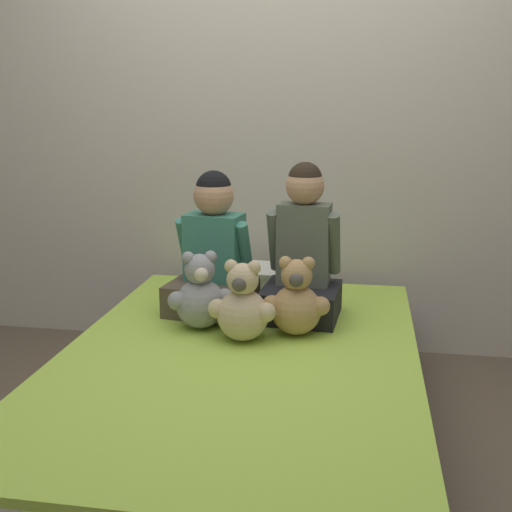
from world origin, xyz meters
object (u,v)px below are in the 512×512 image
at_px(child_on_left, 213,254).
at_px(teddy_bear_held_by_left_child, 200,296).
at_px(teddy_bear_held_by_right_child, 296,302).
at_px(child_on_right, 303,256).
at_px(bed, 239,401).
at_px(teddy_bear_between_children, 243,307).
at_px(pillow_at_headboard, 271,279).

relative_size(child_on_left, teddy_bear_held_by_left_child, 1.92).
height_order(teddy_bear_held_by_left_child, teddy_bear_held_by_right_child, teddy_bear_held_by_left_child).
distance_m(child_on_left, teddy_bear_held_by_left_child, 0.25).
relative_size(child_on_right, teddy_bear_held_by_left_child, 2.06).
distance_m(bed, teddy_bear_held_by_left_child, 0.46).
relative_size(bed, child_on_left, 3.17).
bearing_deg(child_on_left, teddy_bear_held_by_right_child, -21.51).
relative_size(bed, child_on_right, 2.97).
xyz_separation_m(child_on_left, teddy_bear_between_children, (0.20, -0.33, -0.12)).
height_order(child_on_right, teddy_bear_held_by_right_child, child_on_right).
bearing_deg(teddy_bear_held_by_left_child, teddy_bear_held_by_right_child, -22.43).
distance_m(child_on_left, teddy_bear_between_children, 0.40).
height_order(bed, teddy_bear_held_by_right_child, teddy_bear_held_by_right_child).
bearing_deg(child_on_left, teddy_bear_between_children, -50.67).
bearing_deg(bed, pillow_at_headboard, 90.00).
bearing_deg(teddy_bear_between_children, teddy_bear_held_by_right_child, 29.74).
bearing_deg(pillow_at_headboard, teddy_bear_held_by_left_child, -109.42).
relative_size(teddy_bear_held_by_right_child, teddy_bear_between_children, 1.00).
relative_size(teddy_bear_held_by_right_child, pillow_at_headboard, 0.59).
xyz_separation_m(bed, pillow_at_headboard, (0.00, 0.83, 0.26)).
xyz_separation_m(child_on_right, teddy_bear_held_by_right_child, (-0.00, -0.23, -0.14)).
bearing_deg(bed, teddy_bear_held_by_right_child, 49.90).
relative_size(child_on_right, teddy_bear_between_children, 2.07).
distance_m(child_on_right, teddy_bear_held_by_right_child, 0.27).
bearing_deg(teddy_bear_held_by_right_child, bed, -134.45).
height_order(teddy_bear_held_by_left_child, teddy_bear_between_children, teddy_bear_held_by_left_child).
bearing_deg(pillow_at_headboard, child_on_right, -62.54).
bearing_deg(teddy_bear_held_by_right_child, child_on_left, 145.38).
xyz_separation_m(child_on_right, teddy_bear_between_children, (-0.20, -0.33, -0.13)).
bearing_deg(child_on_right, bed, -108.83).
relative_size(teddy_bear_held_by_left_child, pillow_at_headboard, 0.60).
bearing_deg(bed, child_on_left, 114.20).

